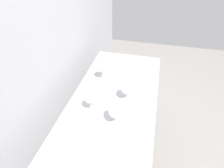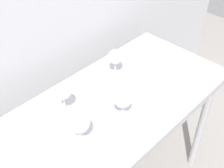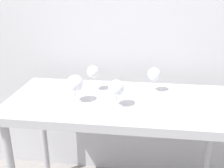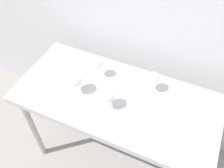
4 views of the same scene
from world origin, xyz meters
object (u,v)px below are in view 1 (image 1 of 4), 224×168
wine_glass_far_left (90,98)px  wine_glass_far_right (102,68)px  tasting_sheet_lower (89,133)px  wine_glass_near_center (127,89)px  wine_glass_near_left (116,111)px  tasting_sheet_upper (110,66)px

wine_glass_far_left → wine_glass_far_right: wine_glass_far_left is taller
tasting_sheet_lower → wine_glass_far_right: bearing=17.8°
wine_glass_far_right → wine_glass_near_center: wine_glass_far_right is taller
wine_glass_far_left → wine_glass_near_left: (-0.07, -0.20, -0.01)m
wine_glass_near_left → tasting_sheet_upper: 0.73m
wine_glass_far_right → tasting_sheet_lower: size_ratio=0.80×
tasting_sheet_upper → wine_glass_far_left: bearing=-155.2°
tasting_sheet_upper → tasting_sheet_lower: 0.81m
wine_glass_near_center → tasting_sheet_lower: size_ratio=0.79×
wine_glass_far_right → wine_glass_near_center: bearing=-130.5°
wine_glass_far_left → wine_glass_far_right: (0.40, 0.03, -0.01)m
wine_glass_far_right → wine_glass_near_left: 0.52m
wine_glass_near_center → tasting_sheet_upper: (0.44, 0.24, -0.11)m
wine_glass_near_left → tasting_sheet_upper: bearing=17.3°
tasting_sheet_lower → wine_glass_near_left: bearing=-40.6°
wine_glass_near_left → wine_glass_near_center: 0.25m
wine_glass_far_right → tasting_sheet_upper: wine_glass_far_right is taller
wine_glass_far_left → wine_glass_near_center: bearing=-51.6°
wine_glass_far_right → tasting_sheet_upper: size_ratio=0.64×
wine_glass_near_left → tasting_sheet_lower: wine_glass_near_left is taller
wine_glass_far_right → tasting_sheet_lower: (-0.59, -0.08, -0.12)m
wine_glass_far_left → wine_glass_near_left: bearing=-109.7°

